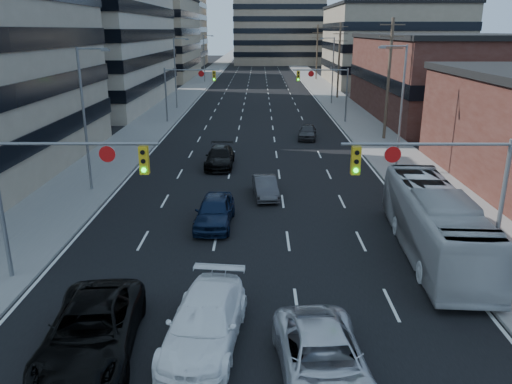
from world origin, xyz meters
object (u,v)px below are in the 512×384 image
at_px(silver_suv, 323,362).
at_px(sedan_blue, 215,211).
at_px(black_pickup, 91,331).
at_px(transit_bus, 434,222).
at_px(white_van, 205,322).

distance_m(silver_suv, sedan_blue, 13.25).
height_order(black_pickup, silver_suv, black_pickup).
height_order(black_pickup, sedan_blue, black_pickup).
height_order(silver_suv, transit_bus, transit_bus).
distance_m(black_pickup, sedan_blue, 11.53).
relative_size(silver_suv, sedan_blue, 1.17).
distance_m(black_pickup, transit_bus, 15.43).
bearing_deg(silver_suv, black_pickup, 164.88).
relative_size(black_pickup, sedan_blue, 1.27).
height_order(white_van, silver_suv, white_van).
bearing_deg(sedan_blue, black_pickup, -102.76).
xyz_separation_m(black_pickup, white_van, (3.57, 0.54, -0.02)).
relative_size(transit_bus, sedan_blue, 2.37).
height_order(black_pickup, transit_bus, transit_bus).
xyz_separation_m(white_van, silver_suv, (3.65, -1.95, -0.05)).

